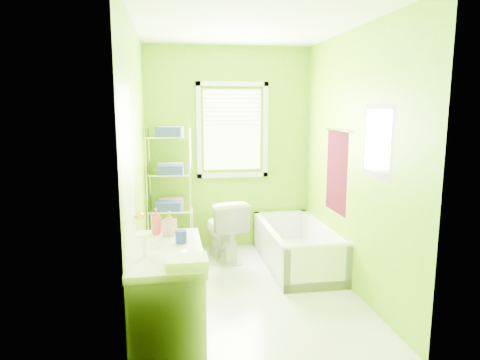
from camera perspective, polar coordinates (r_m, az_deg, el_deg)
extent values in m
plane|color=silver|center=(4.48, 1.14, -14.62)|extent=(2.90, 2.90, 0.00)
cube|color=#6EA708|center=(5.54, -1.55, 4.07)|extent=(2.10, 0.04, 2.60)
cube|color=#6EA708|center=(2.72, 6.81, -1.92)|extent=(2.10, 0.04, 2.60)
cube|color=#6EA708|center=(4.06, -13.54, 1.73)|extent=(0.04, 2.90, 2.60)
cube|color=#6EA708|center=(4.43, 14.70, 2.33)|extent=(0.04, 2.90, 2.60)
cube|color=white|center=(4.15, 1.27, 20.21)|extent=(2.10, 2.90, 0.04)
cube|color=white|center=(5.51, -1.03, 6.66)|extent=(0.74, 0.01, 1.01)
cube|color=white|center=(5.56, -0.98, 0.67)|extent=(0.92, 0.05, 0.06)
cube|color=white|center=(5.49, -1.02, 12.70)|extent=(0.92, 0.05, 0.06)
cube|color=white|center=(5.45, -5.51, 6.58)|extent=(0.06, 0.05, 1.22)
cube|color=white|center=(5.57, 3.40, 6.68)|extent=(0.06, 0.05, 1.22)
cube|color=white|center=(5.48, -1.00, 9.67)|extent=(0.72, 0.02, 0.50)
cube|color=white|center=(3.14, -14.38, -6.22)|extent=(0.02, 0.80, 2.00)
sphere|color=gold|center=(3.45, -13.29, -4.72)|extent=(0.07, 0.07, 0.07)
cube|color=#460814|center=(4.76, 12.75, 1.09)|extent=(0.02, 0.58, 0.90)
cylinder|color=silver|center=(4.71, 12.79, 6.50)|extent=(0.02, 0.62, 0.02)
cube|color=#CC5972|center=(3.90, 17.97, 4.91)|extent=(0.02, 0.54, 0.64)
cube|color=white|center=(3.90, 17.86, 4.91)|extent=(0.01, 0.44, 0.54)
cube|color=white|center=(5.19, 7.45, -10.58)|extent=(0.72, 1.55, 0.10)
cube|color=white|center=(5.05, 3.93, -8.93)|extent=(0.07, 1.55, 0.46)
cube|color=white|center=(5.23, 10.94, -8.42)|extent=(0.07, 1.55, 0.46)
cube|color=white|center=(4.47, 10.27, -11.58)|extent=(0.72, 0.07, 0.46)
cube|color=white|center=(5.81, 5.39, -6.45)|extent=(0.72, 0.07, 0.46)
cylinder|color=white|center=(4.40, 10.36, -8.76)|extent=(0.72, 0.07, 0.07)
cylinder|color=#1339B7|center=(4.70, 9.34, -11.83)|extent=(0.30, 0.30, 0.05)
cylinder|color=yellow|center=(4.68, 9.36, -11.27)|extent=(0.28, 0.28, 0.04)
cube|color=#1339B7|center=(4.77, 8.97, -10.24)|extent=(0.21, 0.04, 0.19)
imported|color=white|center=(5.25, -2.17, -6.49)|extent=(0.56, 0.81, 0.76)
cube|color=silver|center=(3.46, -9.59, -15.63)|extent=(0.51, 1.02, 0.74)
cube|color=silver|center=(3.31, -9.78, -9.43)|extent=(0.54, 1.05, 0.05)
ellipsoid|color=white|center=(3.18, -9.43, -10.32)|extent=(0.35, 0.46, 0.12)
cylinder|color=silver|center=(3.16, -12.57, -8.68)|extent=(0.03, 0.03, 0.16)
cylinder|color=silver|center=(3.14, -12.62, -7.47)|extent=(0.12, 0.02, 0.02)
imported|color=#EB4556|center=(3.66, -11.10, -5.40)|extent=(0.09, 0.09, 0.22)
imported|color=#C7808F|center=(3.61, -9.39, -5.71)|extent=(0.13, 0.13, 0.20)
cylinder|color=#192FA5|center=(3.41, -7.87, -7.51)|extent=(0.09, 0.09, 0.10)
cube|color=white|center=(2.92, -7.10, -10.81)|extent=(0.28, 0.22, 0.07)
cylinder|color=silver|center=(5.18, -12.30, -2.19)|extent=(0.02, 0.02, 1.59)
cylinder|color=silver|center=(5.48, -11.90, -1.52)|extent=(0.02, 0.02, 1.59)
cylinder|color=silver|center=(5.14, -6.69, -2.12)|extent=(0.02, 0.02, 1.59)
cylinder|color=silver|center=(5.44, -6.59, -1.46)|extent=(0.02, 0.02, 1.59)
cube|color=silver|center=(5.47, -9.19, -8.47)|extent=(0.55, 0.37, 0.02)
cube|color=silver|center=(5.35, -9.32, -3.90)|extent=(0.55, 0.37, 0.02)
cube|color=silver|center=(5.26, -9.45, 0.84)|extent=(0.55, 0.37, 0.02)
cube|color=silver|center=(5.21, -9.59, 5.70)|extent=(0.55, 0.37, 0.02)
cube|color=#2A389A|center=(5.11, -9.54, 6.34)|extent=(0.31, 0.22, 0.11)
cube|color=white|center=(5.32, -9.19, 6.48)|extent=(0.31, 0.22, 0.11)
cube|color=#2A389A|center=(5.15, -9.26, 1.37)|extent=(0.31, 0.22, 0.11)
cube|color=#E0DA89|center=(5.37, -9.26, 1.71)|extent=(0.31, 0.22, 0.11)
cube|color=#2A389A|center=(5.26, -9.52, -3.44)|extent=(0.31, 0.22, 0.11)
cube|color=pink|center=(5.46, -9.16, -2.94)|extent=(0.31, 0.22, 0.11)
cube|color=pink|center=(5.40, -6.44, -6.56)|extent=(0.05, 0.28, 0.50)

